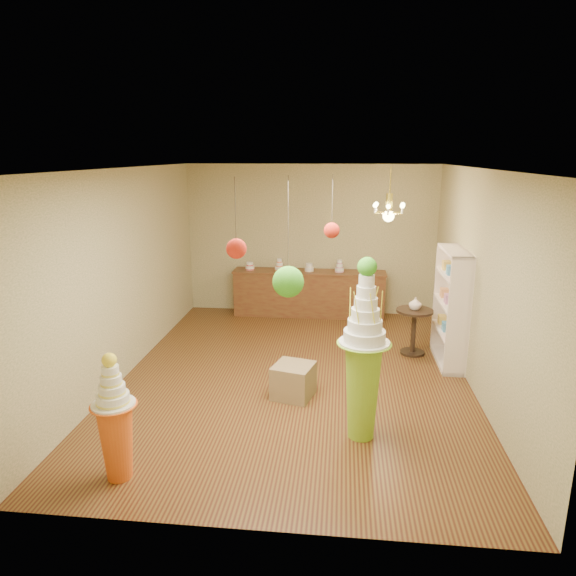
# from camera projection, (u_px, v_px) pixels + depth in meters

# --- Properties ---
(floor) EXTENTS (6.50, 6.50, 0.00)m
(floor) POSITION_uv_depth(u_px,v_px,m) (295.00, 376.00, 7.61)
(floor) COLOR #523216
(floor) RESTS_ON ground
(ceiling) EXTENTS (6.50, 6.50, 0.00)m
(ceiling) POSITION_uv_depth(u_px,v_px,m) (296.00, 168.00, 6.84)
(ceiling) COLOR silver
(ceiling) RESTS_ON ground
(wall_back) EXTENTS (5.00, 0.04, 3.00)m
(wall_back) POSITION_uv_depth(u_px,v_px,m) (310.00, 240.00, 10.35)
(wall_back) COLOR tan
(wall_back) RESTS_ON ground
(wall_front) EXTENTS (5.00, 0.04, 3.00)m
(wall_front) POSITION_uv_depth(u_px,v_px,m) (258.00, 372.00, 4.10)
(wall_front) COLOR tan
(wall_front) RESTS_ON ground
(wall_left) EXTENTS (0.04, 6.50, 3.00)m
(wall_left) POSITION_uv_depth(u_px,v_px,m) (125.00, 273.00, 7.48)
(wall_left) COLOR tan
(wall_left) RESTS_ON ground
(wall_right) EXTENTS (0.04, 6.50, 3.00)m
(wall_right) POSITION_uv_depth(u_px,v_px,m) (479.00, 282.00, 6.97)
(wall_right) COLOR tan
(wall_right) RESTS_ON ground
(pedestal_green) EXTENTS (0.65, 0.65, 2.13)m
(pedestal_green) POSITION_uv_depth(u_px,v_px,m) (363.00, 368.00, 5.77)
(pedestal_green) COLOR #89C22A
(pedestal_green) RESTS_ON floor
(pedestal_orange) EXTENTS (0.50, 0.50, 1.35)m
(pedestal_orange) POSITION_uv_depth(u_px,v_px,m) (116.00, 430.00, 5.10)
(pedestal_orange) COLOR #D85818
(pedestal_orange) RESTS_ON floor
(burlap_riser) EXTENTS (0.62, 0.62, 0.46)m
(burlap_riser) POSITION_uv_depth(u_px,v_px,m) (293.00, 381.00, 6.91)
(burlap_riser) COLOR olive
(burlap_riser) RESTS_ON floor
(sideboard) EXTENTS (3.04, 0.54, 1.16)m
(sideboard) POSITION_uv_depth(u_px,v_px,m) (309.00, 292.00, 10.34)
(sideboard) COLOR brown
(sideboard) RESTS_ON floor
(shelving_unit) EXTENTS (0.33, 1.20, 1.80)m
(shelving_unit) POSITION_uv_depth(u_px,v_px,m) (451.00, 307.00, 7.91)
(shelving_unit) COLOR #F2E0D1
(shelving_unit) RESTS_ON floor
(round_table) EXTENTS (0.74, 0.74, 0.76)m
(round_table) POSITION_uv_depth(u_px,v_px,m) (414.00, 325.00, 8.33)
(round_table) COLOR black
(round_table) RESTS_ON floor
(vase) EXTENTS (0.26, 0.26, 0.21)m
(vase) POSITION_uv_depth(u_px,v_px,m) (415.00, 303.00, 8.24)
(vase) COLOR #F2E0D1
(vase) RESTS_ON round_table
(pom_red_left) EXTENTS (0.18, 0.18, 0.73)m
(pom_red_left) POSITION_uv_depth(u_px,v_px,m) (236.00, 248.00, 4.60)
(pom_red_left) COLOR #443C31
(pom_red_left) RESTS_ON ceiling
(pom_green_mid) EXTENTS (0.31, 0.31, 1.17)m
(pom_green_mid) POSITION_uv_depth(u_px,v_px,m) (288.00, 282.00, 4.99)
(pom_green_mid) COLOR #443C31
(pom_green_mid) RESTS_ON ceiling
(pom_red_right) EXTENTS (0.16, 0.16, 0.63)m
(pom_red_right) POSITION_uv_depth(u_px,v_px,m) (332.00, 230.00, 5.11)
(pom_red_right) COLOR #443C31
(pom_red_right) RESTS_ON ceiling
(chandelier) EXTENTS (0.72, 0.72, 0.85)m
(chandelier) POSITION_uv_depth(u_px,v_px,m) (389.00, 213.00, 7.98)
(chandelier) COLOR #D8C44C
(chandelier) RESTS_ON ceiling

